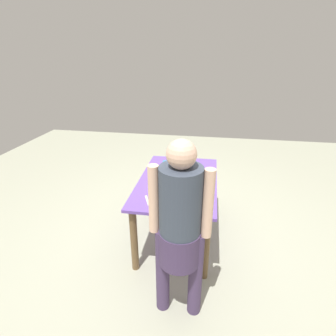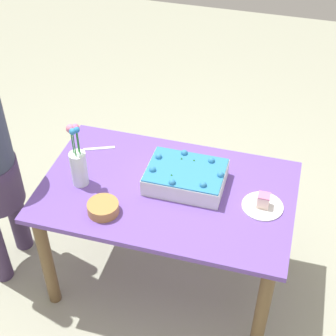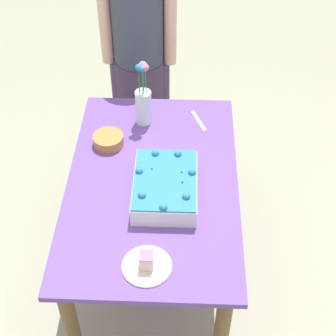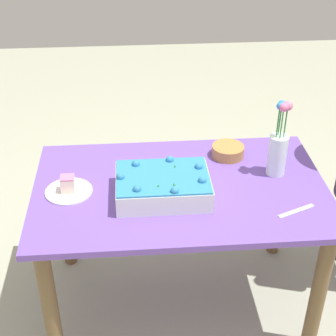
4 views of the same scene
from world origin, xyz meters
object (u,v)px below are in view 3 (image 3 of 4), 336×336
flower_vase (143,102)px  fruit_bowl (108,140)px  sheet_cake (165,186)px  cake_knife (199,121)px  person_standing (139,51)px  serving_plate_with_slice (147,264)px

flower_vase → fruit_bowl: (0.19, -0.17, -0.10)m
sheet_cake → flower_vase: flower_vase is taller
cake_knife → person_standing: size_ratio=0.12×
cake_knife → fruit_bowl: 0.51m
flower_vase → fruit_bowl: 0.28m
fruit_bowl → person_standing: size_ratio=0.11×
fruit_bowl → sheet_cake: bearing=42.1°
flower_vase → person_standing: (-0.51, -0.06, -0.00)m
person_standing → sheet_cake: bearing=11.0°
sheet_cake → person_standing: 1.07m
serving_plate_with_slice → fruit_bowl: 0.80m
serving_plate_with_slice → person_standing: (-1.46, -0.14, 0.11)m
cake_knife → flower_vase: (0.01, -0.30, 0.13)m
person_standing → serving_plate_with_slice: bearing=5.6°
serving_plate_with_slice → cake_knife: serving_plate_with_slice is taller
flower_vase → cake_knife: bearing=92.8°
serving_plate_with_slice → flower_vase: flower_vase is taller
flower_vase → sheet_cake: bearing=14.4°
sheet_cake → person_standing: bearing=-169.0°
fruit_bowl → person_standing: (-0.70, 0.11, 0.10)m
sheet_cake → flower_vase: size_ratio=1.09×
cake_knife → flower_vase: 0.33m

